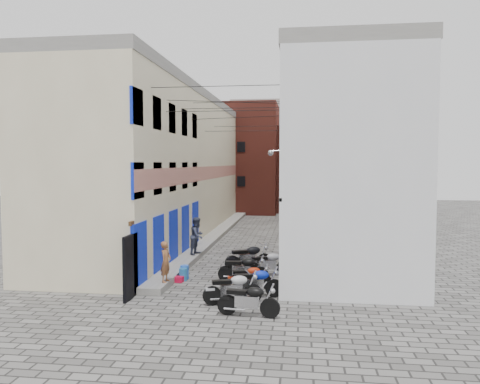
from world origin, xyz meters
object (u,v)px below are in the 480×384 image
at_px(motorcycle_a, 248,298).
at_px(motorcycle_b, 233,287).
at_px(water_jug_far, 185,272).
at_px(water_jug_near, 183,275).
at_px(motorcycle_d, 249,276).
at_px(motorcycle_c, 255,281).
at_px(person_b, 197,236).
at_px(motorcycle_e, 243,267).
at_px(person_a, 166,262).
at_px(red_crate, 179,279).
at_px(motorcycle_f, 268,262).
at_px(motorcycle_g, 249,256).

bearing_deg(motorcycle_a, motorcycle_b, -144.27).
distance_m(motorcycle_b, water_jug_far, 3.89).
distance_m(motorcycle_a, water_jug_near, 4.96).
height_order(motorcycle_d, water_jug_near, motorcycle_d).
bearing_deg(water_jug_far, water_jug_near, -86.98).
xyz_separation_m(motorcycle_c, motorcycle_d, (-0.31, 0.99, -0.08)).
distance_m(motorcycle_b, person_b, 7.35).
distance_m(motorcycle_d, motorcycle_e, 1.09).
distance_m(motorcycle_c, water_jug_near, 3.59).
relative_size(motorcycle_d, person_a, 1.15).
height_order(person_b, water_jug_near, person_b).
bearing_deg(red_crate, motorcycle_a, -49.31).
height_order(motorcycle_e, water_jug_near, motorcycle_e).
xyz_separation_m(motorcycle_b, motorcycle_c, (0.64, 0.83, 0.00)).
bearing_deg(red_crate, motorcycle_f, 23.95).
xyz_separation_m(motorcycle_a, motorcycle_g, (-0.68, 6.07, 0.06)).
bearing_deg(motorcycle_f, motorcycle_b, -31.03).
bearing_deg(person_b, motorcycle_a, -141.15).
xyz_separation_m(water_jug_far, red_crate, (-0.10, -0.56, -0.16)).
bearing_deg(motorcycle_c, motorcycle_f, 164.88).
xyz_separation_m(person_b, water_jug_near, (0.34, -4.07, -0.89)).
relative_size(motorcycle_f, water_jug_far, 3.61).
bearing_deg(motorcycle_c, motorcycle_a, -10.32).
xyz_separation_m(motorcycle_d, red_crate, (-2.83, 0.67, -0.39)).
distance_m(person_a, water_jug_near, 1.45).
bearing_deg(motorcycle_c, motorcycle_g, 178.54).
xyz_separation_m(water_jug_near, red_crate, (-0.11, -0.25, -0.13)).
xyz_separation_m(motorcycle_a, red_crate, (-3.15, 3.66, -0.45)).
distance_m(motorcycle_b, person_a, 3.16).
bearing_deg(person_b, water_jug_far, -159.16).
distance_m(motorcycle_b, motorcycle_c, 1.05).
xyz_separation_m(motorcycle_d, motorcycle_g, (-0.36, 3.08, 0.12)).
height_order(motorcycle_b, motorcycle_g, motorcycle_g).
xyz_separation_m(motorcycle_a, person_a, (-3.37, 2.72, 0.44)).
height_order(motorcycle_c, person_b, person_b).
distance_m(motorcycle_b, motorcycle_f, 4.09).
distance_m(motorcycle_c, water_jug_far, 3.77).
distance_m(motorcycle_e, water_jug_near, 2.39).
distance_m(water_jug_near, red_crate, 0.31).
distance_m(motorcycle_d, person_b, 5.88).
distance_m(motorcycle_f, person_a, 4.37).
height_order(motorcycle_c, motorcycle_e, motorcycle_c).
bearing_deg(motorcycle_g, red_crate, -72.74).
distance_m(motorcycle_g, person_b, 3.34).
bearing_deg(motorcycle_a, red_crate, -132.80).
distance_m(motorcycle_g, red_crate, 3.49).
height_order(motorcycle_b, red_crate, motorcycle_b).
xyz_separation_m(motorcycle_a, motorcycle_c, (-0.01, 2.00, 0.02)).
height_order(motorcycle_a, motorcycle_e, motorcycle_e).
relative_size(motorcycle_c, water_jug_near, 4.05).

